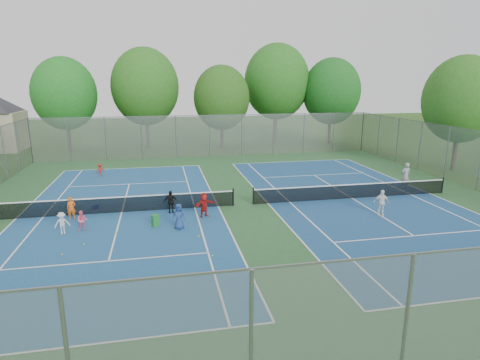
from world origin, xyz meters
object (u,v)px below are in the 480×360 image
ball_crate (96,207)px  instructor (406,176)px  net_left (121,205)px  ball_hopper (155,221)px  net_right (352,192)px

ball_crate → instructor: instructor is taller
net_left → ball_hopper: 3.25m
net_left → ball_crate: bearing=148.2°
net_right → ball_crate: 15.56m
net_left → instructor: bearing=4.8°
net_right → instructor: 4.96m
net_right → instructor: bearing=18.5°
ball_hopper → net_right: bearing=12.3°
net_right → ball_crate: size_ratio=39.70×
ball_hopper → instructor: (16.80, 4.21, 0.58)m
net_right → ball_hopper: 12.41m
ball_hopper → net_left: bearing=125.4°
net_left → ball_hopper: net_left is taller
ball_crate → instructor: (20.21, 0.62, 0.75)m
net_left → net_right: size_ratio=1.00×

